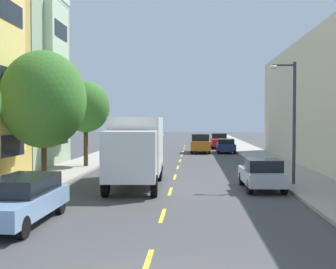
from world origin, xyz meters
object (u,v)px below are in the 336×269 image
object	(u,v)px
parked_hatchback_silver	(262,174)
street_lamp	(291,113)
parked_sedan_navy	(226,145)
parked_hatchback_black	(125,153)
moving_orange_sedan	(200,143)
delivery_box_truck	(137,147)
parked_pickup_red	(219,141)
parked_wagon_white	(218,139)
parked_wagon_charcoal	(149,141)
parked_wagon_sky	(21,199)
parked_suv_burgundy	(134,145)
street_tree_third	(86,107)
street_tree_second	(43,100)

from	to	relation	value
parked_hatchback_silver	street_lamp	bearing A→B (deg)	33.59
street_lamp	parked_sedan_navy	xyz separation A→B (m)	(-1.53, 21.91, -2.96)
parked_hatchback_black	moving_orange_sedan	world-z (taller)	moving_orange_sedan
delivery_box_truck	parked_pickup_red	xyz separation A→B (m)	(6.03, 29.07, -1.14)
street_lamp	delivery_box_truck	xyz separation A→B (m)	(-7.74, 0.13, -1.74)
parked_sedan_navy	parked_wagon_white	bearing A→B (deg)	90.05
moving_orange_sedan	street_lamp	bearing A→B (deg)	-79.26
parked_wagon_charcoal	parked_wagon_sky	bearing A→B (deg)	-90.26
parked_hatchback_black	parked_wagon_sky	distance (m)	19.94
parked_hatchback_black	parked_suv_burgundy	bearing A→B (deg)	91.11
street_tree_third	parked_hatchback_silver	bearing A→B (deg)	-38.65
street_lamp	street_tree_third	bearing A→B (deg)	148.52
parked_suv_burgundy	street_tree_second	bearing A→B (deg)	-96.04
street_tree_third	moving_orange_sedan	xyz separation A→B (m)	(8.20, 14.23, -3.26)
street_lamp	parked_wagon_sky	size ratio (longest dim) A/B	1.29
street_tree_third	parked_hatchback_black	xyz separation A→B (m)	(2.06, 4.19, -3.49)
street_tree_third	parked_sedan_navy	world-z (taller)	street_tree_third
parked_hatchback_black	parked_wagon_white	size ratio (longest dim) A/B	0.85
street_tree_third	parked_wagon_charcoal	distance (m)	23.06
parked_pickup_red	parked_wagon_sky	xyz separation A→B (m)	(-8.70, -37.39, -0.02)
parked_pickup_red	parked_wagon_sky	world-z (taller)	parked_pickup_red
parked_pickup_red	parked_hatchback_silver	bearing A→B (deg)	-89.75
street_lamp	parked_hatchback_silver	xyz separation A→B (m)	(-1.58, -1.05, -2.95)
street_lamp	parked_hatchback_black	bearing A→B (deg)	131.19
street_tree_second	moving_orange_sedan	distance (m)	24.17
parked_wagon_white	moving_orange_sedan	distance (m)	14.04
parked_wagon_sky	moving_orange_sedan	size ratio (longest dim) A/B	0.98
parked_sedan_navy	parked_suv_burgundy	distance (m)	9.85
street_tree_second	parked_pickup_red	distance (m)	31.93
parked_hatchback_black	moving_orange_sedan	size ratio (longest dim) A/B	0.83
street_tree_second	parked_wagon_charcoal	distance (m)	31.24
delivery_box_truck	parked_suv_burgundy	distance (m)	17.73
parked_sedan_navy	parked_wagon_sky	distance (m)	31.39
parked_hatchback_black	parked_suv_burgundy	size ratio (longest dim) A/B	0.83
parked_pickup_red	street_lamp	bearing A→B (deg)	-86.65
parked_wagon_white	parked_sedan_navy	bearing A→B (deg)	-89.95
street_tree_third	delivery_box_truck	distance (m)	9.02
parked_hatchback_silver	parked_wagon_sky	distance (m)	11.36
delivery_box_truck	street_tree_third	bearing A→B (deg)	121.74
street_tree_third	moving_orange_sedan	distance (m)	16.74
parked_pickup_red	moving_orange_sedan	distance (m)	7.80
parked_wagon_sky	moving_orange_sedan	distance (m)	30.63
street_tree_second	parked_suv_burgundy	bearing A→B (deg)	83.96
parked_suv_burgundy	parked_wagon_white	bearing A→B (deg)	63.74
parked_hatchback_silver	parked_wagon_charcoal	bearing A→B (deg)	105.46
moving_orange_sedan	delivery_box_truck	bearing A→B (deg)	-99.47
delivery_box_truck	parked_wagon_white	world-z (taller)	delivery_box_truck
parked_hatchback_black	moving_orange_sedan	xyz separation A→B (m)	(6.14, 10.04, 0.23)
moving_orange_sedan	parked_wagon_sky	bearing A→B (deg)	-101.83
street_lamp	moving_orange_sedan	size ratio (longest dim) A/B	1.27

